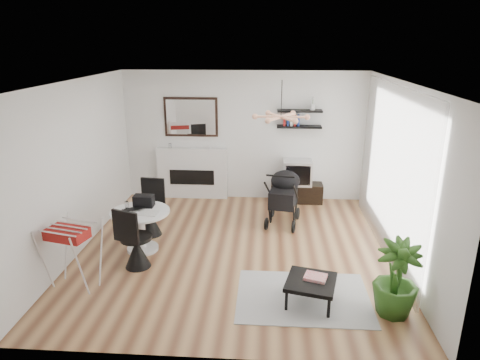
# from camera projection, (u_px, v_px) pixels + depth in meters

# --- Properties ---
(floor) EXTENTS (5.00, 5.00, 0.00)m
(floor) POSITION_uv_depth(u_px,v_px,m) (235.00, 250.00, 6.99)
(floor) COLOR brown
(floor) RESTS_ON ground
(ceiling) EXTENTS (5.00, 5.00, 0.00)m
(ceiling) POSITION_uv_depth(u_px,v_px,m) (234.00, 82.00, 6.15)
(ceiling) COLOR white
(ceiling) RESTS_ON wall_back
(wall_back) EXTENTS (5.00, 0.00, 5.00)m
(wall_back) POSITION_uv_depth(u_px,v_px,m) (244.00, 137.00, 8.94)
(wall_back) COLOR white
(wall_back) RESTS_ON floor
(wall_left) EXTENTS (0.00, 5.00, 5.00)m
(wall_left) POSITION_uv_depth(u_px,v_px,m) (76.00, 168.00, 6.73)
(wall_left) COLOR white
(wall_left) RESTS_ON floor
(wall_right) EXTENTS (0.00, 5.00, 5.00)m
(wall_right) POSITION_uv_depth(u_px,v_px,m) (400.00, 175.00, 6.41)
(wall_right) COLOR white
(wall_right) RESTS_ON floor
(sheer_curtain) EXTENTS (0.04, 3.60, 2.60)m
(sheer_curtain) POSITION_uv_depth(u_px,v_px,m) (390.00, 171.00, 6.61)
(sheer_curtain) COLOR white
(sheer_curtain) RESTS_ON wall_right
(fireplace) EXTENTS (1.50, 0.17, 2.16)m
(fireplace) POSITION_uv_depth(u_px,v_px,m) (192.00, 167.00, 9.14)
(fireplace) COLOR white
(fireplace) RESTS_ON floor
(shelf_lower) EXTENTS (0.90, 0.25, 0.04)m
(shelf_lower) POSITION_uv_depth(u_px,v_px,m) (299.00, 127.00, 8.66)
(shelf_lower) COLOR black
(shelf_lower) RESTS_ON wall_back
(shelf_upper) EXTENTS (0.90, 0.25, 0.04)m
(shelf_upper) POSITION_uv_depth(u_px,v_px,m) (300.00, 111.00, 8.56)
(shelf_upper) COLOR black
(shelf_upper) RESTS_ON wall_back
(pendant_lamp) EXTENTS (0.90, 0.90, 0.10)m
(pendant_lamp) POSITION_uv_depth(u_px,v_px,m) (281.00, 117.00, 6.56)
(pendant_lamp) COLOR tan
(pendant_lamp) RESTS_ON ceiling
(tv_console) EXTENTS (1.07, 0.38, 0.40)m
(tv_console) POSITION_uv_depth(u_px,v_px,m) (296.00, 193.00, 9.04)
(tv_console) COLOR black
(tv_console) RESTS_ON floor
(crt_tv) EXTENTS (0.59, 0.51, 0.51)m
(crt_tv) POSITION_uv_depth(u_px,v_px,m) (297.00, 172.00, 8.89)
(crt_tv) COLOR silver
(crt_tv) RESTS_ON tv_console
(dining_table) EXTENTS (0.94, 0.94, 0.69)m
(dining_table) POSITION_uv_depth(u_px,v_px,m) (141.00, 224.00, 6.87)
(dining_table) COLOR white
(dining_table) RESTS_ON floor
(laptop) EXTENTS (0.43, 0.39, 0.03)m
(laptop) POSITION_uv_depth(u_px,v_px,m) (135.00, 210.00, 6.78)
(laptop) COLOR black
(laptop) RESTS_ON dining_table
(black_bag) EXTENTS (0.32, 0.19, 0.19)m
(black_bag) POSITION_uv_depth(u_px,v_px,m) (144.00, 201.00, 6.95)
(black_bag) COLOR black
(black_bag) RESTS_ON dining_table
(newspaper) EXTENTS (0.33, 0.28, 0.01)m
(newspaper) POSITION_uv_depth(u_px,v_px,m) (149.00, 213.00, 6.70)
(newspaper) COLOR white
(newspaper) RESTS_ON dining_table
(drinking_glass) EXTENTS (0.06, 0.06, 0.10)m
(drinking_glass) POSITION_uv_depth(u_px,v_px,m) (127.00, 205.00, 6.91)
(drinking_glass) COLOR white
(drinking_glass) RESTS_ON dining_table
(chair_far) EXTENTS (0.47, 0.49, 0.98)m
(chair_far) POSITION_uv_depth(u_px,v_px,m) (151.00, 218.00, 7.49)
(chair_far) COLOR black
(chair_far) RESTS_ON floor
(chair_near) EXTENTS (0.51, 0.53, 0.98)m
(chair_near) POSITION_uv_depth(u_px,v_px,m) (136.00, 248.00, 6.38)
(chair_near) COLOR black
(chair_near) RESTS_ON floor
(drying_rack) EXTENTS (0.74, 0.71, 0.93)m
(drying_rack) POSITION_uv_depth(u_px,v_px,m) (73.00, 255.00, 5.82)
(drying_rack) COLOR white
(drying_rack) RESTS_ON floor
(stroller) EXTENTS (0.70, 0.95, 1.10)m
(stroller) POSITION_uv_depth(u_px,v_px,m) (284.00, 199.00, 7.91)
(stroller) COLOR black
(stroller) RESTS_ON floor
(rug) EXTENTS (1.76, 1.27, 0.01)m
(rug) POSITION_uv_depth(u_px,v_px,m) (303.00, 297.00, 5.71)
(rug) COLOR #A3A3A3
(rug) RESTS_ON floor
(coffee_table) EXTENTS (0.74, 0.74, 0.32)m
(coffee_table) POSITION_uv_depth(u_px,v_px,m) (311.00, 283.00, 5.51)
(coffee_table) COLOR black
(coffee_table) RESTS_ON rug
(magazines) EXTENTS (0.33, 0.29, 0.04)m
(magazines) POSITION_uv_depth(u_px,v_px,m) (315.00, 277.00, 5.54)
(magazines) COLOR #E4393F
(magazines) RESTS_ON coffee_table
(potted_plant) EXTENTS (0.62, 0.62, 0.99)m
(potted_plant) POSITION_uv_depth(u_px,v_px,m) (396.00, 279.00, 5.23)
(potted_plant) COLOR #275317
(potted_plant) RESTS_ON floor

